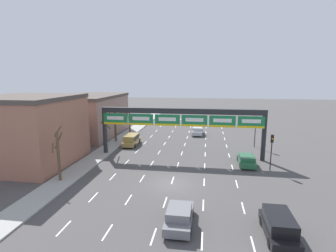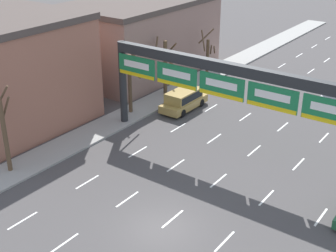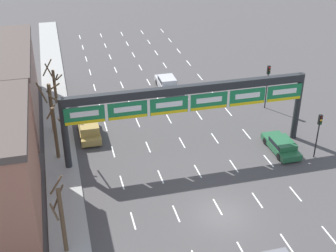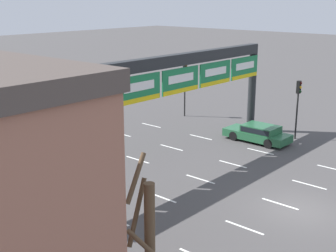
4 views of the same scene
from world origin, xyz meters
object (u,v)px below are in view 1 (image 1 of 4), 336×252
at_px(traffic_light_mid_block, 256,125).
at_px(tree_bare_closest, 115,124).
at_px(car_green, 247,160).
at_px(car_silver, 197,131).
at_px(tree_bare_second, 58,154).
at_px(suv_gold, 132,139).
at_px(suv_black, 279,225).
at_px(traffic_light_near_gantry, 272,145).
at_px(tree_bare_third, 105,131).
at_px(sign_gantry, 181,119).
at_px(tree_bare_furthest, 130,121).
at_px(car_grey, 179,216).

height_order(traffic_light_mid_block, tree_bare_closest, tree_bare_closest).
xyz_separation_m(car_green, car_silver, (-6.69, 16.38, 0.11)).
bearing_deg(car_green, tree_bare_second, -157.57).
xyz_separation_m(suv_gold, suv_black, (16.82, -22.17, -0.03)).
xyz_separation_m(traffic_light_near_gantry, tree_bare_third, (-22.26, 5.48, -0.11)).
bearing_deg(sign_gantry, suv_gold, 148.55).
height_order(car_green, traffic_light_near_gantry, traffic_light_near_gantry).
height_order(car_green, tree_bare_furthest, tree_bare_furthest).
bearing_deg(suv_black, tree_bare_furthest, 122.76).
bearing_deg(car_green, tree_bare_closest, 156.05).
distance_m(car_green, traffic_light_mid_block, 9.45).
bearing_deg(suv_gold, tree_bare_closest, 151.73).
height_order(traffic_light_near_gantry, traffic_light_mid_block, traffic_light_mid_block).
height_order(traffic_light_mid_block, tree_bare_third, tree_bare_third).
bearing_deg(tree_bare_second, tree_bare_closest, 90.23).
height_order(car_silver, traffic_light_near_gantry, traffic_light_near_gantry).
distance_m(tree_bare_closest, tree_bare_third, 5.09).
bearing_deg(suv_gold, sign_gantry, -31.45).
bearing_deg(car_grey, tree_bare_closest, 119.39).
distance_m(sign_gantry, tree_bare_furthest, 17.67).
bearing_deg(suv_gold, suv_black, -52.81).
relative_size(traffic_light_mid_block, tree_bare_closest, 0.94).
relative_size(suv_gold, suv_black, 1.08).
height_order(traffic_light_near_gantry, tree_bare_second, tree_bare_second).
height_order(car_green, tree_bare_closest, tree_bare_closest).
xyz_separation_m(car_green, traffic_light_near_gantry, (2.44, -1.65, 2.39)).
xyz_separation_m(car_green, tree_bare_furthest, (-19.57, 15.43, 1.80)).
bearing_deg(car_silver, traffic_light_near_gantry, -63.17).
xyz_separation_m(suv_black, traffic_light_near_gantry, (2.41, 13.36, 2.14)).
xyz_separation_m(sign_gantry, tree_bare_closest, (-11.65, 6.88, -2.32)).
xyz_separation_m(tree_bare_third, tree_bare_furthest, (0.25, 11.61, -0.48)).
xyz_separation_m(suv_black, tree_bare_furthest, (-19.59, 30.45, 1.55)).
bearing_deg(traffic_light_mid_block, sign_gantry, -148.20).
bearing_deg(car_green, car_silver, 112.20).
relative_size(tree_bare_closest, tree_bare_second, 0.89).
bearing_deg(tree_bare_closest, tree_bare_second, -89.77).
distance_m(sign_gantry, tree_bare_third, 11.79).
distance_m(traffic_light_near_gantry, tree_bare_third, 22.92).
distance_m(traffic_light_near_gantry, traffic_light_mid_block, 10.38).
bearing_deg(sign_gantry, tree_bare_furthest, 129.78).
xyz_separation_m(sign_gantry, car_green, (8.40, -2.02, -4.59)).
distance_m(traffic_light_near_gantry, tree_bare_furthest, 27.87).
height_order(car_grey, car_silver, same).
bearing_deg(tree_bare_third, sign_gantry, -8.97).
bearing_deg(sign_gantry, tree_bare_third, 171.03).
bearing_deg(suv_black, car_green, 90.10).
relative_size(car_green, tree_bare_third, 0.84).
xyz_separation_m(traffic_light_mid_block, tree_bare_third, (-22.21, -4.89, -0.51)).
bearing_deg(car_grey, sign_gantry, 95.48).
height_order(suv_black, traffic_light_near_gantry, traffic_light_near_gantry).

